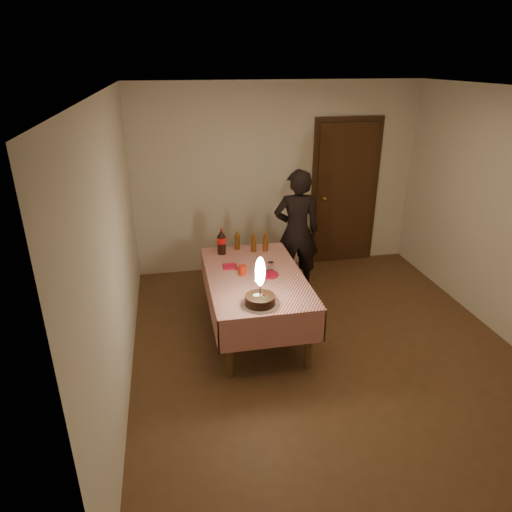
% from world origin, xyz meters
% --- Properties ---
extents(ground, '(4.00, 4.50, 0.01)m').
position_xyz_m(ground, '(0.00, 0.00, 0.00)').
color(ground, brown).
rests_on(ground, ground).
extents(room_shell, '(4.04, 4.54, 2.62)m').
position_xyz_m(room_shell, '(0.03, 0.08, 1.65)').
color(room_shell, beige).
rests_on(room_shell, ground).
extents(dining_table, '(1.02, 1.72, 0.71)m').
position_xyz_m(dining_table, '(-0.66, 0.49, 0.61)').
color(dining_table, brown).
rests_on(dining_table, ground).
extents(birthday_cake, '(0.36, 0.36, 0.49)m').
position_xyz_m(birthday_cake, '(-0.74, -0.15, 0.82)').
color(birthday_cake, white).
rests_on(birthday_cake, dining_table).
extents(red_plate, '(0.22, 0.22, 0.01)m').
position_xyz_m(red_plate, '(-0.52, 0.46, 0.71)').
color(red_plate, '#AE0C26').
rests_on(red_plate, dining_table).
extents(red_cup, '(0.08, 0.08, 0.10)m').
position_xyz_m(red_cup, '(-0.79, 0.53, 0.76)').
color(red_cup, red).
rests_on(red_cup, dining_table).
extents(clear_cup, '(0.07, 0.07, 0.09)m').
position_xyz_m(clear_cup, '(-0.47, 0.59, 0.75)').
color(clear_cup, silver).
rests_on(clear_cup, dining_table).
extents(napkin_stack, '(0.15, 0.15, 0.02)m').
position_xyz_m(napkin_stack, '(-0.90, 0.73, 0.72)').
color(napkin_stack, red).
rests_on(napkin_stack, dining_table).
extents(cola_bottle, '(0.10, 0.10, 0.32)m').
position_xyz_m(cola_bottle, '(-0.94, 1.14, 0.86)').
color(cola_bottle, black).
rests_on(cola_bottle, dining_table).
extents(amber_bottle_left, '(0.06, 0.06, 0.25)m').
position_xyz_m(amber_bottle_left, '(-0.73, 1.25, 0.83)').
color(amber_bottle_left, '#542D0E').
rests_on(amber_bottle_left, dining_table).
extents(amber_bottle_right, '(0.06, 0.06, 0.25)m').
position_xyz_m(amber_bottle_right, '(-0.41, 1.14, 0.83)').
color(amber_bottle_right, '#542D0E').
rests_on(amber_bottle_right, dining_table).
extents(amber_bottle_mid, '(0.06, 0.06, 0.25)m').
position_xyz_m(amber_bottle_mid, '(-0.56, 1.13, 0.83)').
color(amber_bottle_mid, '#542D0E').
rests_on(amber_bottle_mid, dining_table).
extents(photographer, '(0.62, 0.47, 1.62)m').
position_xyz_m(photographer, '(0.06, 1.43, 0.81)').
color(photographer, black).
rests_on(photographer, ground).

